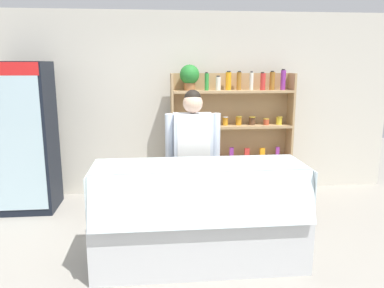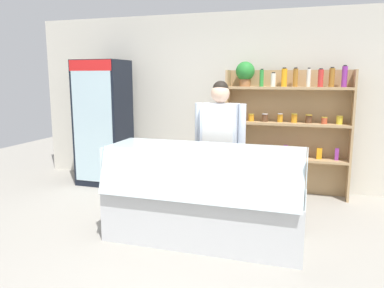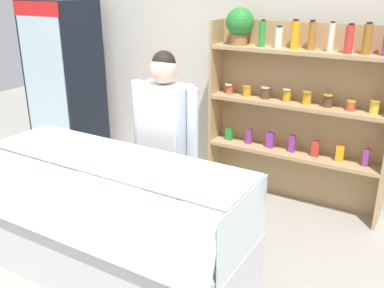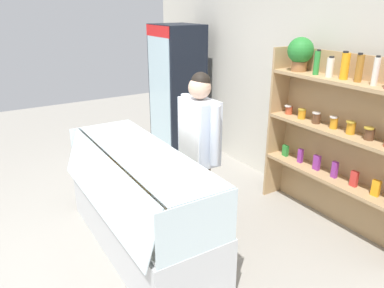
{
  "view_description": "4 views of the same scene",
  "coord_description": "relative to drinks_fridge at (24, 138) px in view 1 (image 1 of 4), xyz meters",
  "views": [
    {
      "loc": [
        -0.24,
        -3.34,
        1.94
      ],
      "look_at": [
        0.15,
        0.61,
        1.1
      ],
      "focal_mm": 35.0,
      "sensor_mm": 36.0,
      "label": 1
    },
    {
      "loc": [
        1.18,
        -3.56,
        1.71
      ],
      "look_at": [
        -0.08,
        0.43,
        0.97
      ],
      "focal_mm": 35.0,
      "sensor_mm": 36.0,
      "label": 2
    },
    {
      "loc": [
        2.04,
        -1.99,
        2.15
      ],
      "look_at": [
        0.45,
        0.71,
        0.97
      ],
      "focal_mm": 40.0,
      "sensor_mm": 36.0,
      "label": 3
    },
    {
      "loc": [
        3.09,
        -1.17,
        2.27
      ],
      "look_at": [
        0.23,
        0.61,
        1.0
      ],
      "focal_mm": 35.0,
      "sensor_mm": 36.0,
      "label": 4
    }
  ],
  "objects": [
    {
      "name": "shop_clerk",
      "position": [
        2.16,
        -0.99,
        0.0
      ],
      "size": [
        0.62,
        0.25,
        1.67
      ],
      "color": "#4C4233",
      "rests_on": "ground"
    },
    {
      "name": "shelving_unit",
      "position": [
        2.79,
        0.29,
        0.11
      ],
      "size": [
        1.78,
        0.29,
        1.94
      ],
      "color": "tan",
      "rests_on": "ground"
    },
    {
      "name": "deli_display_case",
      "position": [
        2.15,
        -1.65,
        -0.68
      ],
      "size": [
        2.05,
        0.79,
        1.01
      ],
      "color": "silver",
      "rests_on": "ground"
    },
    {
      "name": "drinks_fridge",
      "position": [
        0.0,
        0.0,
        0.0
      ],
      "size": [
        0.76,
        0.64,
        1.98
      ],
      "color": "black",
      "rests_on": "ground"
    },
    {
      "name": "ground_plane",
      "position": [
        1.99,
        -1.72,
        -0.99
      ],
      "size": [
        12.0,
        12.0,
        0.0
      ],
      "primitive_type": "plane",
      "color": "gray"
    },
    {
      "name": "back_wall",
      "position": [
        1.99,
        0.58,
        0.36
      ],
      "size": [
        6.8,
        0.1,
        2.7
      ],
      "primitive_type": "cube",
      "color": "beige",
      "rests_on": "ground"
    }
  ]
}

